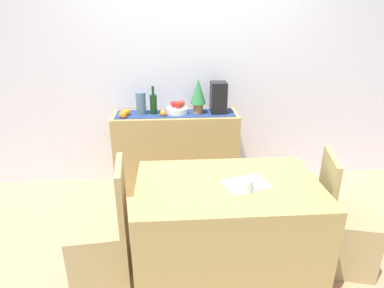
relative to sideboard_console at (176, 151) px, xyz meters
The scene contains 20 objects.
ground_plane 1.03m from the sideboard_console, 79.47° to the right, with size 6.40×6.40×0.02m, color tan.
room_wall_rear 0.98m from the sideboard_console, 56.66° to the left, with size 6.40×0.06×2.70m, color silver.
sideboard_console is the anchor object (origin of this frame).
table_runner 0.43m from the sideboard_console, ahead, with size 1.22×0.32×0.01m, color navy.
fruit_bowl 0.46m from the sideboard_console, ahead, with size 0.22×0.22×0.06m, color white.
apple_front 0.52m from the sideboard_console, 19.70° to the right, with size 0.07×0.07×0.07m, color red.
apple_upper 0.53m from the sideboard_console, 37.08° to the left, with size 0.07×0.07×0.07m, color #A9392C.
apple_center 0.52m from the sideboard_console, 116.19° to the left, with size 0.06×0.06×0.06m, color red.
wine_bottle 0.58m from the sideboard_console, behind, with size 0.07×0.07×0.29m.
coffee_maker 0.74m from the sideboard_console, ahead, with size 0.16×0.18×0.32m, color black.
ceramic_vase 0.64m from the sideboard_console, behind, with size 0.10×0.10×0.23m, color slate.
potted_plant 0.67m from the sideboard_console, ahead, with size 0.16×0.16×0.36m.
orange_loose_near_bowl 0.68m from the sideboard_console, behind, with size 0.07×0.07×0.07m, color orange.
orange_loose_mid 0.71m from the sideboard_console, 166.93° to the right, with size 0.08×0.08×0.08m, color orange.
orange_loose_far 0.48m from the sideboard_console, 147.10° to the right, with size 0.07×0.07×0.07m, color orange.
dining_table 1.37m from the sideboard_console, 76.24° to the right, with size 1.26×0.81×0.74m, color tan.
open_book 1.47m from the sideboard_console, 72.26° to the right, with size 0.28×0.21×0.02m, color white.
coffee_cup 1.55m from the sideboard_console, 73.54° to the right, with size 0.08×0.08×0.09m, color silver.
chair_near_window 1.45m from the sideboard_console, 113.22° to the right, with size 0.43×0.43×0.90m.
chair_by_corner 1.80m from the sideboard_console, 47.35° to the right, with size 0.48×0.48×0.90m.
Camera 1 is at (-0.24, -2.34, 1.81)m, focal length 30.49 mm.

